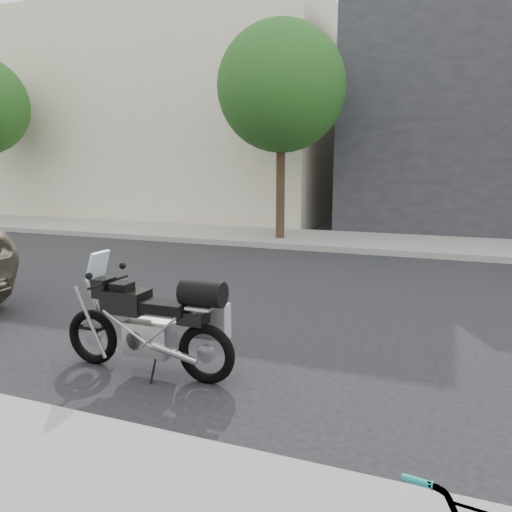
% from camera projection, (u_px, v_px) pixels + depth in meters
% --- Properties ---
extents(ground, '(120.00, 120.00, 0.00)m').
position_uv_depth(ground, '(278.00, 306.00, 7.65)').
color(ground, black).
rests_on(ground, ground).
extents(far_sidewalk, '(44.00, 3.00, 0.15)m').
position_uv_depth(far_sidewalk, '(355.00, 242.00, 13.59)').
color(far_sidewalk, gray).
rests_on(far_sidewalk, ground).
extents(far_building_cream, '(14.00, 11.00, 8.00)m').
position_uv_depth(far_building_cream, '(187.00, 123.00, 22.52)').
color(far_building_cream, beige).
rests_on(far_building_cream, ground).
extents(street_tree_mid, '(3.40, 3.40, 5.70)m').
position_uv_depth(street_tree_mid, '(281.00, 88.00, 13.11)').
color(street_tree_mid, '#382819').
rests_on(street_tree_mid, far_sidewalk).
extents(motorcycle, '(1.98, 0.65, 1.25)m').
position_uv_depth(motorcycle, '(158.00, 324.00, 5.08)').
color(motorcycle, black).
rests_on(motorcycle, ground).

